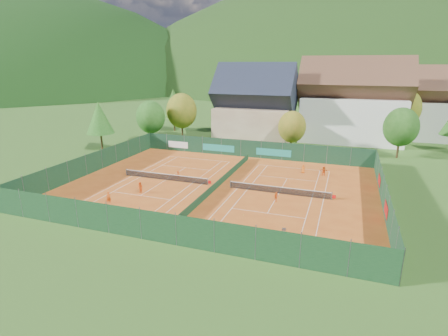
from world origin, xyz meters
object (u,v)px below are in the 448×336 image
chalet (255,109)px  player_left_near (109,198)px  hotel_block_a (352,106)px  ball_hopper (284,230)px  player_left_far (178,175)px  player_right_near (276,197)px  player_left_mid (140,188)px  hotel_block_b (421,108)px  player_right_far_a (303,169)px  player_right_far_b (324,171)px

chalet → player_left_near: size_ratio=11.51×
hotel_block_a → ball_hopper: hotel_block_a is taller
chalet → hotel_block_a: hotel_block_a is taller
hotel_block_a → player_left_far: 42.19m
player_right_near → player_left_mid: bearing=149.6°
hotel_block_b → player_left_mid: (-38.43, -49.73, -5.87)m
player_left_mid → player_left_far: size_ratio=1.24×
player_right_far_a → player_right_far_b: size_ratio=0.90×
player_left_far → chalet: bearing=-102.7°
hotel_block_b → ball_hopper: hotel_block_b is taller
player_left_near → player_right_far_b: (22.92, 19.17, 0.01)m
player_right_far_a → player_right_far_b: player_right_far_b is taller
hotel_block_a → player_right_near: (-7.81, -38.79, -6.76)m
player_right_near → player_right_far_b: bearing=29.1°
player_left_mid → player_right_far_a: 23.94m
chalet → player_right_far_a: 24.64m
chalet → player_right_far_b: chalet is taller
player_left_far → player_right_far_a: bearing=-157.4°
player_right_near → player_left_far: bearing=125.3°
player_left_mid → player_right_near: bearing=24.2°
player_left_near → chalet: bearing=46.7°
player_left_mid → player_right_far_a: bearing=54.6°
hotel_block_b → player_right_near: 51.98m
hotel_block_b → player_right_far_a: bearing=-120.6°
player_right_near → hotel_block_b: bearing=24.6°
hotel_block_a → player_left_far: bearing=-122.7°
hotel_block_b → player_right_far_b: 39.05m
player_left_near → player_left_far: bearing=38.2°
hotel_block_a → player_left_near: bearing=-119.8°
player_left_mid → player_right_far_b: (21.19, 15.19, -0.03)m
hotel_block_a → player_right_far_b: 27.56m
chalet → player_right_far_b: size_ratio=11.38×
player_left_far → player_right_far_b: size_ratio=0.85×
ball_hopper → player_right_near: (-2.39, 8.10, 0.07)m
hotel_block_b → player_left_far: bearing=-130.3°
hotel_block_b → player_right_far_a: 40.17m
chalet → player_right_near: (11.19, -32.79, -6.00)m
ball_hopper → player_left_near: size_ratio=0.57×
hotel_block_b → player_left_far: 56.76m
hotel_block_b → player_left_mid: bearing=-127.7°
player_right_far_a → player_right_far_b: (2.98, -0.35, 0.07)m
chalet → player_left_near: 40.79m
ball_hopper → player_right_far_a: bearing=92.2°
hotel_block_a → player_left_far: hotel_block_a is taller
player_left_near → ball_hopper: bearing=-36.3°
chalet → hotel_block_a: bearing=17.5°
player_left_near → player_right_far_b: player_right_far_b is taller
player_left_near → player_left_far: size_ratio=1.17×
chalet → player_left_mid: bearing=-98.6°
ball_hopper → player_left_mid: player_left_mid is taller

